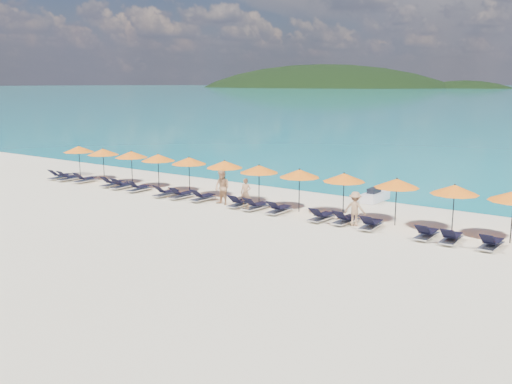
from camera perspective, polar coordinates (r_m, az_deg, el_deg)
The scene contains 36 objects.
ground at distance 26.55m, azimuth -3.80°, elevation -3.55°, with size 1400.00×1400.00×0.00m, color beige.
headland_main at distance 644.56m, azimuth 6.39°, elevation 6.96°, with size 374.00×242.00×126.50m.
headland_small at distance 604.61m, azimuth 19.90°, elevation 6.40°, with size 162.00×126.00×85.50m.
jetski at distance 32.77m, azimuth 11.81°, elevation -0.39°, with size 0.88×2.20×0.78m.
beachgoer_a at distance 30.58m, azimuth -1.05°, elevation -0.09°, with size 0.57×0.37×1.55m, color tan.
beachgoer_b at distance 31.18m, azimuth -3.41°, elevation 0.43°, with size 0.92×0.53×1.90m, color tan.
beachgoer_c at distance 27.02m, azimuth 9.88°, elevation -1.66°, with size 1.05×0.49×1.62m, color tan.
umbrella_0 at distance 41.68m, azimuth -17.30°, elevation 4.11°, with size 2.10×2.10×2.28m.
umbrella_1 at distance 39.63m, azimuth -15.06°, elevation 3.90°, with size 2.10×2.10×2.28m.
umbrella_2 at distance 37.77m, azimuth -12.36°, elevation 3.69°, with size 2.10×2.10×2.28m.
umbrella_3 at distance 35.86m, azimuth -9.77°, elevation 3.41°, with size 2.10×2.10×2.28m.
umbrella_4 at distance 34.15m, azimuth -6.72°, elevation 3.12°, with size 2.10×2.10×2.28m.
umbrella_5 at distance 32.49m, azimuth -3.16°, elevation 2.77°, with size 2.10×2.10×2.28m.
umbrella_6 at distance 30.71m, azimuth 0.31°, elevation 2.31°, with size 2.10×2.10×2.28m.
umbrella_7 at distance 29.32m, azimuth 4.37°, elevation 1.86°, with size 2.10×2.10×2.28m.
umbrella_8 at distance 28.32m, azimuth 8.80°, elevation 1.44°, with size 2.10×2.10×2.28m.
umbrella_9 at distance 27.24m, azimuth 13.90°, elevation 0.87°, with size 2.10×2.10×2.28m.
umbrella_10 at distance 26.34m, azimuth 19.24°, elevation 0.23°, with size 2.10×2.10×2.28m.
lounger_0 at distance 41.64m, azimuth -19.02°, elevation 1.53°, with size 0.67×1.72×0.66m.
lounger_1 at distance 40.84m, azimuth -18.23°, elevation 1.40°, with size 0.64×1.71×0.66m.
lounger_2 at distance 39.76m, azimuth -16.75°, elevation 1.24°, with size 0.70×1.73×0.66m.
lounger_3 at distance 37.73m, azimuth -14.19°, elevation 0.86°, with size 0.68×1.72×0.66m.
lounger_4 at distance 36.89m, azimuth -13.24°, elevation 0.68°, with size 0.77×1.75×0.66m.
lounger_5 at distance 35.71m, azimuth -11.63°, elevation 0.41°, with size 0.69×1.73×0.66m.
lounger_6 at distance 33.86m, azimuth -9.01°, elevation -0.07°, with size 0.70×1.73×0.66m.
lounger_7 at distance 33.15m, azimuth -7.47°, elevation -0.26°, with size 0.63×1.70×0.66m.
lounger_8 at distance 32.32m, azimuth -5.36°, elevation -0.51°, with size 0.64×1.71×0.66m.
lounger_9 at distance 30.68m, azimuth -1.67°, elevation -1.08°, with size 0.76×1.75×0.66m.
lounger_10 at distance 29.97m, azimuth -0.02°, elevation -1.37°, with size 0.77×1.75×0.66m.
lounger_11 at distance 29.19m, azimuth 2.29°, elevation -1.72°, with size 0.62×1.70×0.66m.
lounger_12 at distance 27.80m, azimuth 6.57°, elevation -2.43°, with size 0.70×1.73×0.66m.
lounger_13 at distance 27.36m, azimuth 8.92°, elevation -2.71°, with size 0.75×1.74×0.66m.
lounger_14 at distance 26.65m, azimuth 11.43°, elevation -3.16°, with size 0.73×1.74×0.66m.
lounger_15 at distance 25.59m, azimuth 16.68°, elevation -4.01°, with size 0.62×1.70×0.66m.
lounger_16 at distance 25.26m, azimuth 18.92°, elevation -4.34°, with size 0.70×1.73×0.66m.
lounger_17 at distance 24.94m, azimuth 22.45°, elevation -4.77°, with size 0.70×1.73×0.66m.
Camera 1 is at (16.43, -19.76, 6.66)m, focal length 40.00 mm.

